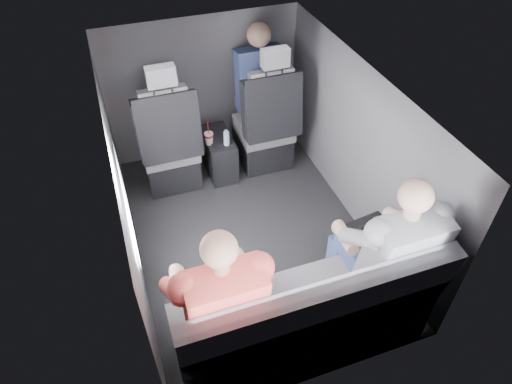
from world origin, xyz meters
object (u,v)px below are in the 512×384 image
object	(u,v)px
front_seat_right	(266,129)
laptop_white	(220,275)
center_console	(219,154)
passenger_front_right	(259,81)
front_seat_left	(170,149)
laptop_black	(374,231)
passenger_rear_right	(386,249)
passenger_rear_left	(219,298)
soda_cup	(209,138)
rear_bench	(304,319)
water_bottle	(227,138)

from	to	relation	value
front_seat_right	laptop_white	bearing A→B (deg)	-118.69
center_console	passenger_front_right	xyz separation A→B (m)	(0.47, 0.22, 0.56)
front_seat_left	laptop_black	size ratio (longest dim) A/B	3.52
front_seat_right	passenger_rear_right	size ratio (longest dim) A/B	0.99
passenger_rear_left	passenger_rear_right	world-z (taller)	passenger_rear_right
front_seat_left	front_seat_right	world-z (taller)	same
soda_cup	passenger_front_right	distance (m)	0.71
front_seat_right	soda_cup	size ratio (longest dim) A/B	5.18
laptop_black	laptop_white	bearing A→B (deg)	-179.67
rear_bench	laptop_white	distance (m)	0.61
front_seat_left	passenger_rear_right	distance (m)	2.09
rear_bench	water_bottle	bearing A→B (deg)	88.62
water_bottle	front_seat_left	bearing A→B (deg)	168.26
front_seat_left	soda_cup	size ratio (longest dim) A/B	5.18
laptop_white	passenger_rear_left	world-z (taller)	passenger_rear_left
soda_cup	front_seat_left	bearing A→B (deg)	173.42
front_seat_right	water_bottle	bearing A→B (deg)	-165.85
laptop_white	laptop_black	world-z (taller)	laptop_black
passenger_front_right	front_seat_right	bearing A→B (deg)	-94.89
front_seat_right	center_console	xyz separation A→B (m)	(-0.45, 0.04, -0.20)
passenger_rear_left	passenger_rear_right	distance (m)	1.07
laptop_white	water_bottle	bearing A→B (deg)	72.23
front_seat_left	passenger_front_right	distance (m)	1.02
soda_cup	passenger_rear_left	distance (m)	1.82
soda_cup	water_bottle	world-z (taller)	soda_cup
rear_bench	water_bottle	size ratio (longest dim) A/B	10.68
center_console	passenger_rear_left	xyz separation A→B (m)	(-0.50, -1.85, 0.44)
passenger_rear_left	laptop_black	bearing A→B (deg)	8.69
soda_cup	laptop_white	bearing A→B (deg)	-102.34
water_bottle	passenger_rear_right	size ratio (longest dim) A/B	0.12
front_seat_right	center_console	bearing A→B (deg)	174.93
passenger_rear_right	laptop_white	bearing A→B (deg)	171.06
front_seat_right	water_bottle	size ratio (longest dim) A/B	8.45
center_console	laptop_white	world-z (taller)	laptop_white
center_console	passenger_front_right	size ratio (longest dim) A/B	0.55
rear_bench	passenger_rear_right	xyz separation A→B (m)	(0.57, 0.09, 0.34)
soda_cup	center_console	bearing A→B (deg)	38.74
laptop_white	center_console	bearing A→B (deg)	75.02
front_seat_left	laptop_black	xyz separation A→B (m)	(1.04, -1.64, 0.23)
front_seat_right	laptop_black	distance (m)	1.66
laptop_black	rear_bench	bearing A→B (deg)	-156.02
soda_cup	water_bottle	xyz separation A→B (m)	(0.14, -0.06, 0.01)
rear_bench	center_console	bearing A→B (deg)	90.00
water_bottle	laptop_white	world-z (taller)	laptop_white
rear_bench	passenger_front_right	xyz separation A→B (m)	(0.47, 2.16, 0.45)
center_console	laptop_white	bearing A→B (deg)	-104.98
laptop_white	laptop_black	size ratio (longest dim) A/B	1.05
water_bottle	passenger_rear_left	xyz separation A→B (m)	(-0.55, -1.70, 0.18)
center_console	laptop_white	size ratio (longest dim) A/B	1.27
laptop_black	passenger_rear_left	size ratio (longest dim) A/B	0.28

